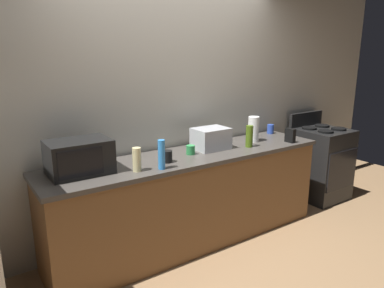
{
  "coord_description": "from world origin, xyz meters",
  "views": [
    {
      "loc": [
        -1.82,
        -2.27,
        1.82
      ],
      "look_at": [
        0.0,
        0.4,
        1.0
      ],
      "focal_mm": 33.34,
      "sensor_mm": 36.0,
      "label": 1
    }
  ],
  "objects": [
    {
      "name": "ground_plane",
      "position": [
        0.0,
        0.0,
        0.0
      ],
      "size": [
        8.0,
        8.0,
        0.0
      ],
      "primitive_type": "plane",
      "color": "#93704C"
    },
    {
      "name": "back_wall",
      "position": [
        0.0,
        0.81,
        1.35
      ],
      "size": [
        6.4,
        0.1,
        2.7
      ],
      "primitive_type": "cube",
      "color": "beige",
      "rests_on": "ground_plane"
    },
    {
      "name": "counter_run",
      "position": [
        0.0,
        0.4,
        0.45
      ],
      "size": [
        2.84,
        0.64,
        0.9
      ],
      "color": "brown",
      "rests_on": "ground_plane"
    },
    {
      "name": "stove_range",
      "position": [
        2.0,
        0.4,
        0.46
      ],
      "size": [
        0.6,
        0.61,
        1.08
      ],
      "color": "black",
      "rests_on": "ground_plane"
    },
    {
      "name": "microwave",
      "position": [
        -1.04,
        0.45,
        1.04
      ],
      "size": [
        0.48,
        0.35,
        0.27
      ],
      "color": "black",
      "rests_on": "counter_run"
    },
    {
      "name": "toaster_oven",
      "position": [
        0.27,
        0.46,
        1.01
      ],
      "size": [
        0.34,
        0.26,
        0.21
      ],
      "primitive_type": "cube",
      "color": "#B7BABF",
      "rests_on": "counter_run"
    },
    {
      "name": "paper_towel_roll",
      "position": [
        0.84,
        0.45,
        1.04
      ],
      "size": [
        0.12,
        0.12,
        0.27
      ],
      "primitive_type": "cylinder",
      "color": "white",
      "rests_on": "counter_run"
    },
    {
      "name": "cordless_phone",
      "position": [
        1.13,
        0.19,
        0.98
      ],
      "size": [
        0.05,
        0.11,
        0.15
      ],
      "primitive_type": "cube",
      "rotation": [
        0.0,
        0.0,
        0.02
      ],
      "color": "black",
      "rests_on": "counter_run"
    },
    {
      "name": "bottle_olive_oil",
      "position": [
        0.63,
        0.3,
        1.01
      ],
      "size": [
        0.07,
        0.07,
        0.22
      ],
      "primitive_type": "cylinder",
      "color": "#4C6B19",
      "rests_on": "counter_run"
    },
    {
      "name": "bottle_spray_cleaner",
      "position": [
        -0.45,
        0.18,
        1.02
      ],
      "size": [
        0.06,
        0.06,
        0.25
      ],
      "primitive_type": "cylinder",
      "color": "#338CE5",
      "rests_on": "counter_run"
    },
    {
      "name": "bottle_hand_soap",
      "position": [
        -0.65,
        0.24,
        1.0
      ],
      "size": [
        0.07,
        0.07,
        0.2
      ],
      "primitive_type": "cylinder",
      "color": "beige",
      "rests_on": "counter_run"
    },
    {
      "name": "mug_black",
      "position": [
        -0.32,
        0.31,
        0.95
      ],
      "size": [
        0.09,
        0.09,
        0.1
      ],
      "primitive_type": "cylinder",
      "color": "black",
      "rests_on": "counter_run"
    },
    {
      "name": "mug_blue",
      "position": [
        1.27,
        0.62,
        0.95
      ],
      "size": [
        0.08,
        0.08,
        0.11
      ],
      "primitive_type": "cylinder",
      "color": "#2D4CB2",
      "rests_on": "counter_run"
    },
    {
      "name": "mug_green",
      "position": [
        -0.01,
        0.41,
        0.94
      ],
      "size": [
        0.08,
        0.08,
        0.09
      ],
      "primitive_type": "cylinder",
      "color": "#2D8C47",
      "rests_on": "counter_run"
    }
  ]
}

